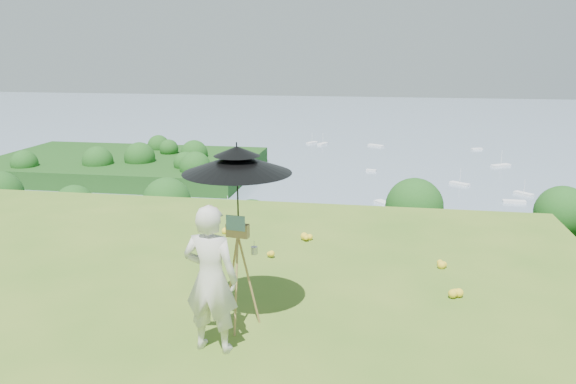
# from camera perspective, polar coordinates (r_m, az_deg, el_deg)

# --- Properties ---
(ground) EXTENTS (14.00, 14.00, 0.00)m
(ground) POSITION_cam_1_polar(r_m,az_deg,el_deg) (7.03, -21.34, -15.49)
(ground) COLOR #467722
(ground) RESTS_ON ground
(shoreline_tier) EXTENTS (170.00, 28.00, 8.00)m
(shoreline_tier) POSITION_cam_1_polar(r_m,az_deg,el_deg) (89.37, 6.56, -11.96)
(shoreline_tier) COLOR gray
(shoreline_tier) RESTS_ON bay_water
(bay_water) EXTENTS (700.00, 700.00, 0.00)m
(bay_water) POSITION_cam_1_polar(r_m,az_deg,el_deg) (248.02, 8.71, 5.45)
(bay_water) COLOR slate
(bay_water) RESTS_ON ground
(peninsula) EXTENTS (90.00, 60.00, 12.00)m
(peninsula) POSITION_cam_1_polar(r_m,az_deg,el_deg) (181.22, -16.27, 3.41)
(peninsula) COLOR #153D10
(peninsula) RESTS_ON bay_water
(slope_trees) EXTENTS (110.00, 50.00, 6.00)m
(slope_trees) POSITION_cam_1_polar(r_m,az_deg,el_deg) (44.29, 4.41, -10.28)
(slope_trees) COLOR #174C16
(slope_trees) RESTS_ON forest_slope
(harbor_town) EXTENTS (110.00, 22.00, 5.00)m
(harbor_town) POSITION_cam_1_polar(r_m,az_deg,el_deg) (86.71, 6.68, -8.11)
(harbor_town) COLOR beige
(harbor_town) RESTS_ON shoreline_tier
(moored_boats) EXTENTS (140.00, 140.00, 0.70)m
(moored_boats) POSITION_cam_1_polar(r_m,az_deg,el_deg) (170.97, 4.01, 1.74)
(moored_boats) COLOR white
(moored_boats) RESTS_ON bay_water
(wildflowers) EXTENTS (10.00, 10.50, 0.12)m
(wildflowers) POSITION_cam_1_polar(r_m,az_deg,el_deg) (7.18, -20.35, -14.16)
(wildflowers) COLOR yellow
(wildflowers) RESTS_ON ground
(painter) EXTENTS (0.67, 0.47, 1.74)m
(painter) POSITION_cam_1_polar(r_m,az_deg,el_deg) (6.44, -7.85, -8.74)
(painter) COLOR silver
(painter) RESTS_ON ground
(field_easel) EXTENTS (0.63, 0.63, 1.46)m
(field_easel) POSITION_cam_1_polar(r_m,az_deg,el_deg) (6.97, -5.04, -8.04)
(field_easel) COLOR #9E7142
(field_easel) RESTS_ON ground
(sun_umbrella) EXTENTS (1.52, 1.52, 1.13)m
(sun_umbrella) POSITION_cam_1_polar(r_m,az_deg,el_deg) (6.68, -5.15, 0.30)
(sun_umbrella) COLOR black
(sun_umbrella) RESTS_ON field_easel
(painter_cap) EXTENTS (0.20, 0.23, 0.10)m
(painter_cap) POSITION_cam_1_polar(r_m,az_deg,el_deg) (6.17, -8.11, -1.73)
(painter_cap) COLOR #DB7885
(painter_cap) RESTS_ON painter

